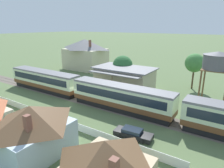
{
  "coord_description": "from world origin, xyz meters",
  "views": [
    {
      "loc": [
        24.12,
        -25.2,
        13.34
      ],
      "look_at": [
        4.27,
        5.02,
        2.61
      ],
      "focal_mm": 32.0,
      "sensor_mm": 36.0,
      "label": 1
    }
  ],
  "objects_px": {
    "passenger_train": "(122,97)",
    "yard_tree_0": "(123,66)",
    "cottage_brown_roof_3": "(105,168)",
    "station_house_grey_roof": "(85,54)",
    "parked_car_black": "(133,133)",
    "yard_tree_1": "(195,63)",
    "cottage_brown_roof_2": "(32,129)",
    "water_tower": "(217,62)",
    "station_building": "(124,78)"
  },
  "relations": [
    {
      "from": "station_building",
      "to": "parked_car_black",
      "type": "height_order",
      "value": "station_building"
    },
    {
      "from": "cottage_brown_roof_2",
      "to": "cottage_brown_roof_3",
      "type": "height_order",
      "value": "cottage_brown_roof_2"
    },
    {
      "from": "water_tower",
      "to": "cottage_brown_roof_2",
      "type": "xyz_separation_m",
      "value": [
        -14.0,
        -24.46,
        -4.87
      ]
    },
    {
      "from": "water_tower",
      "to": "yard_tree_0",
      "type": "bearing_deg",
      "value": 170.85
    },
    {
      "from": "yard_tree_0",
      "to": "yard_tree_1",
      "type": "bearing_deg",
      "value": 22.01
    },
    {
      "from": "cottage_brown_roof_2",
      "to": "parked_car_black",
      "type": "xyz_separation_m",
      "value": [
        7.43,
        8.61,
        -2.29
      ]
    },
    {
      "from": "yard_tree_1",
      "to": "cottage_brown_roof_3",
      "type": "bearing_deg",
      "value": -88.97
    },
    {
      "from": "passenger_train",
      "to": "cottage_brown_roof_2",
      "type": "bearing_deg",
      "value": -98.23
    },
    {
      "from": "yard_tree_0",
      "to": "cottage_brown_roof_3",
      "type": "bearing_deg",
      "value": -62.1
    },
    {
      "from": "station_building",
      "to": "water_tower",
      "type": "xyz_separation_m",
      "value": [
        17.13,
        -0.3,
        5.3
      ]
    },
    {
      "from": "station_building",
      "to": "station_house_grey_roof",
      "type": "relative_size",
      "value": 0.96
    },
    {
      "from": "station_house_grey_roof",
      "to": "water_tower",
      "type": "bearing_deg",
      "value": -17.3
    },
    {
      "from": "station_house_grey_roof",
      "to": "cottage_brown_roof_3",
      "type": "distance_m",
      "value": 49.46
    },
    {
      "from": "station_house_grey_roof",
      "to": "cottage_brown_roof_3",
      "type": "bearing_deg",
      "value": -47.74
    },
    {
      "from": "station_house_grey_roof",
      "to": "yard_tree_1",
      "type": "xyz_separation_m",
      "value": [
        32.63,
        -2.9,
        0.88
      ]
    },
    {
      "from": "passenger_train",
      "to": "station_building",
      "type": "height_order",
      "value": "station_building"
    },
    {
      "from": "station_house_grey_roof",
      "to": "cottage_brown_roof_2",
      "type": "height_order",
      "value": "station_house_grey_roof"
    },
    {
      "from": "station_house_grey_roof",
      "to": "parked_car_black",
      "type": "relative_size",
      "value": 2.67
    },
    {
      "from": "parked_car_black",
      "to": "yard_tree_1",
      "type": "height_order",
      "value": "yard_tree_1"
    },
    {
      "from": "water_tower",
      "to": "cottage_brown_roof_2",
      "type": "bearing_deg",
      "value": -119.78
    },
    {
      "from": "yard_tree_0",
      "to": "cottage_brown_roof_2",
      "type": "bearing_deg",
      "value": -79.27
    },
    {
      "from": "passenger_train",
      "to": "water_tower",
      "type": "relative_size",
      "value": 5.87
    },
    {
      "from": "station_house_grey_roof",
      "to": "parked_car_black",
      "type": "height_order",
      "value": "station_house_grey_roof"
    },
    {
      "from": "passenger_train",
      "to": "cottage_brown_roof_2",
      "type": "distance_m",
      "value": 15.06
    },
    {
      "from": "cottage_brown_roof_3",
      "to": "yard_tree_0",
      "type": "relative_size",
      "value": 1.09
    },
    {
      "from": "water_tower",
      "to": "yard_tree_1",
      "type": "relative_size",
      "value": 1.22
    },
    {
      "from": "station_building",
      "to": "cottage_brown_roof_2",
      "type": "xyz_separation_m",
      "value": [
        3.13,
        -24.76,
        0.43
      ]
    },
    {
      "from": "water_tower",
      "to": "cottage_brown_roof_2",
      "type": "height_order",
      "value": "water_tower"
    },
    {
      "from": "cottage_brown_roof_2",
      "to": "cottage_brown_roof_3",
      "type": "distance_m",
      "value": 9.57
    },
    {
      "from": "water_tower",
      "to": "cottage_brown_roof_3",
      "type": "xyz_separation_m",
      "value": [
        -4.43,
        -24.84,
        -5.1
      ]
    },
    {
      "from": "station_building",
      "to": "water_tower",
      "type": "height_order",
      "value": "water_tower"
    },
    {
      "from": "passenger_train",
      "to": "parked_car_black",
      "type": "xyz_separation_m",
      "value": [
        5.27,
        -6.29,
        -1.77
      ]
    },
    {
      "from": "water_tower",
      "to": "yard_tree_1",
      "type": "height_order",
      "value": "water_tower"
    },
    {
      "from": "passenger_train",
      "to": "yard_tree_0",
      "type": "xyz_separation_m",
      "value": [
        -7.38,
        12.66,
        2.14
      ]
    },
    {
      "from": "passenger_train",
      "to": "cottage_brown_roof_3",
      "type": "bearing_deg",
      "value": -64.11
    },
    {
      "from": "yard_tree_0",
      "to": "yard_tree_1",
      "type": "height_order",
      "value": "yard_tree_1"
    },
    {
      "from": "water_tower",
      "to": "yard_tree_0",
      "type": "xyz_separation_m",
      "value": [
        -19.22,
        3.1,
        -3.25
      ]
    },
    {
      "from": "cottage_brown_roof_2",
      "to": "yard_tree_0",
      "type": "bearing_deg",
      "value": 100.73
    },
    {
      "from": "yard_tree_1",
      "to": "yard_tree_0",
      "type": "bearing_deg",
      "value": -157.99
    },
    {
      "from": "station_house_grey_roof",
      "to": "cottage_brown_roof_3",
      "type": "relative_size",
      "value": 1.78
    },
    {
      "from": "cottage_brown_roof_2",
      "to": "yard_tree_1",
      "type": "relative_size",
      "value": 1.03
    },
    {
      "from": "station_building",
      "to": "cottage_brown_roof_3",
      "type": "xyz_separation_m",
      "value": [
        12.7,
        -25.14,
        0.2
      ]
    },
    {
      "from": "passenger_train",
      "to": "cottage_brown_roof_3",
      "type": "distance_m",
      "value": 16.98
    },
    {
      "from": "station_building",
      "to": "parked_car_black",
      "type": "relative_size",
      "value": 2.56
    },
    {
      "from": "passenger_train",
      "to": "yard_tree_0",
      "type": "height_order",
      "value": "yard_tree_0"
    },
    {
      "from": "station_house_grey_roof",
      "to": "yard_tree_0",
      "type": "height_order",
      "value": "station_house_grey_roof"
    },
    {
      "from": "cottage_brown_roof_3",
      "to": "yard_tree_0",
      "type": "distance_m",
      "value": 31.66
    },
    {
      "from": "passenger_train",
      "to": "station_house_grey_roof",
      "type": "relative_size",
      "value": 4.2
    },
    {
      "from": "cottage_brown_roof_3",
      "to": "yard_tree_0",
      "type": "height_order",
      "value": "yard_tree_0"
    },
    {
      "from": "station_house_grey_roof",
      "to": "cottage_brown_roof_3",
      "type": "height_order",
      "value": "station_house_grey_roof"
    }
  ]
}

